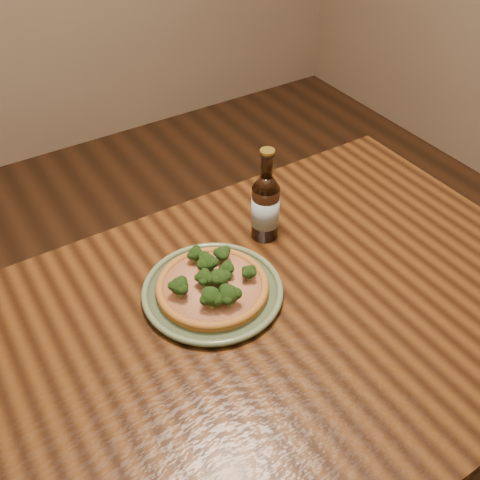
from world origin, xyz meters
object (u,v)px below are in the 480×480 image
plate (213,291)px  beer_bottle (265,206)px  table (221,371)px  pizza (212,285)px

plate → beer_bottle: size_ratio=1.27×
table → pizza: (0.06, 0.12, 0.12)m
table → plate: plate is taller
plate → pizza: size_ratio=1.26×
table → beer_bottle: beer_bottle is taller
pizza → table: bearing=-114.4°
pizza → beer_bottle: beer_bottle is taller
table → pizza: 0.18m
beer_bottle → pizza: bearing=-160.7°
pizza → beer_bottle: size_ratio=1.01×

